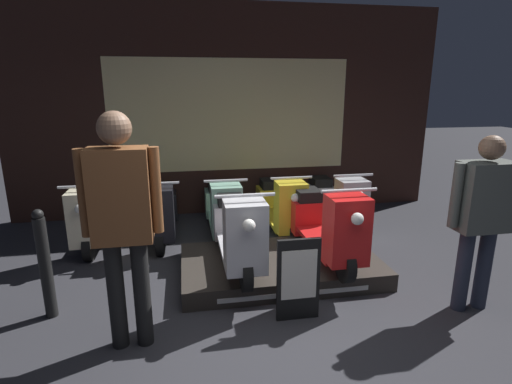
{
  "coord_description": "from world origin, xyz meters",
  "views": [
    {
      "loc": [
        -0.74,
        -2.67,
        2.0
      ],
      "look_at": [
        0.09,
        1.9,
        0.76
      ],
      "focal_mm": 28.0,
      "sensor_mm": 36.0,
      "label": 1
    }
  ],
  "objects_px": {
    "scooter_backrow_1": "(161,212)",
    "scooter_backrow_4": "(334,202)",
    "scooter_display_right": "(324,224)",
    "price_sign_board": "(298,279)",
    "person_right_browsing": "(482,210)",
    "person_left_browsing": "(122,214)",
    "scooter_backrow_3": "(280,205)",
    "scooter_backrow_0": "(97,215)",
    "scooter_display_left": "(237,230)",
    "street_bollard": "(45,265)",
    "scooter_backrow_2": "(222,208)"
  },
  "relations": [
    {
      "from": "scooter_display_right",
      "to": "price_sign_board",
      "type": "height_order",
      "value": "scooter_display_right"
    },
    {
      "from": "scooter_backrow_0",
      "to": "street_bollard",
      "type": "height_order",
      "value": "street_bollard"
    },
    {
      "from": "street_bollard",
      "to": "price_sign_board",
      "type": "bearing_deg",
      "value": -11.51
    },
    {
      "from": "street_bollard",
      "to": "scooter_display_right",
      "type": "bearing_deg",
      "value": 8.54
    },
    {
      "from": "person_left_browsing",
      "to": "scooter_backrow_1",
      "type": "bearing_deg",
      "value": 86.77
    },
    {
      "from": "scooter_display_left",
      "to": "price_sign_board",
      "type": "xyz_separation_m",
      "value": [
        0.42,
        -0.84,
        -0.17
      ]
    },
    {
      "from": "scooter_display_left",
      "to": "scooter_backrow_1",
      "type": "xyz_separation_m",
      "value": [
        -0.84,
        1.38,
        -0.19
      ]
    },
    {
      "from": "scooter_backrow_2",
      "to": "person_left_browsing",
      "type": "relative_size",
      "value": 0.91
    },
    {
      "from": "scooter_backrow_3",
      "to": "street_bollard",
      "type": "distance_m",
      "value": 3.1
    },
    {
      "from": "scooter_backrow_1",
      "to": "scooter_backrow_4",
      "type": "relative_size",
      "value": 1.0
    },
    {
      "from": "scooter_display_left",
      "to": "scooter_backrow_3",
      "type": "xyz_separation_m",
      "value": [
        0.79,
        1.38,
        -0.19
      ]
    },
    {
      "from": "scooter_backrow_1",
      "to": "scooter_display_left",
      "type": "bearing_deg",
      "value": -58.86
    },
    {
      "from": "street_bollard",
      "to": "scooter_backrow_4",
      "type": "bearing_deg",
      "value": 28.13
    },
    {
      "from": "scooter_backrow_1",
      "to": "person_right_browsing",
      "type": "bearing_deg",
      "value": -39.06
    },
    {
      "from": "scooter_display_left",
      "to": "scooter_backrow_2",
      "type": "xyz_separation_m",
      "value": [
        -0.02,
        1.38,
        -0.19
      ]
    },
    {
      "from": "scooter_backrow_0",
      "to": "street_bollard",
      "type": "bearing_deg",
      "value": -92.59
    },
    {
      "from": "person_right_browsing",
      "to": "person_left_browsing",
      "type": "bearing_deg",
      "value": -180.0
    },
    {
      "from": "scooter_backrow_4",
      "to": "scooter_display_left",
      "type": "bearing_deg",
      "value": -139.33
    },
    {
      "from": "person_left_browsing",
      "to": "scooter_backrow_0",
      "type": "bearing_deg",
      "value": 106.34
    },
    {
      "from": "scooter_backrow_0",
      "to": "scooter_backrow_1",
      "type": "xyz_separation_m",
      "value": [
        0.82,
        0.0,
        0.0
      ]
    },
    {
      "from": "scooter_backrow_1",
      "to": "scooter_backrow_0",
      "type": "bearing_deg",
      "value": 180.0
    },
    {
      "from": "street_bollard",
      "to": "scooter_backrow_2",
      "type": "bearing_deg",
      "value": 46.23
    },
    {
      "from": "scooter_backrow_0",
      "to": "person_right_browsing",
      "type": "xyz_separation_m",
      "value": [
        3.69,
        -2.33,
        0.59
      ]
    },
    {
      "from": "scooter_backrow_1",
      "to": "street_bollard",
      "type": "xyz_separation_m",
      "value": [
        -0.9,
        -1.79,
        0.14
      ]
    },
    {
      "from": "scooter_backrow_1",
      "to": "person_left_browsing",
      "type": "relative_size",
      "value": 0.91
    },
    {
      "from": "scooter_backrow_2",
      "to": "scooter_backrow_1",
      "type": "bearing_deg",
      "value": 180.0
    },
    {
      "from": "scooter_backrow_2",
      "to": "scooter_backrow_3",
      "type": "height_order",
      "value": "same"
    },
    {
      "from": "scooter_backrow_1",
      "to": "scooter_backrow_3",
      "type": "distance_m",
      "value": 1.63
    },
    {
      "from": "scooter_display_right",
      "to": "price_sign_board",
      "type": "bearing_deg",
      "value": -122.21
    },
    {
      "from": "scooter_backrow_4",
      "to": "person_left_browsing",
      "type": "relative_size",
      "value": 0.91
    },
    {
      "from": "scooter_display_left",
      "to": "price_sign_board",
      "type": "bearing_deg",
      "value": -63.34
    },
    {
      "from": "scooter_backrow_4",
      "to": "street_bollard",
      "type": "relative_size",
      "value": 1.68
    },
    {
      "from": "scooter_backrow_1",
      "to": "person_right_browsing",
      "type": "distance_m",
      "value": 3.75
    },
    {
      "from": "scooter_display_right",
      "to": "scooter_backrow_0",
      "type": "bearing_deg",
      "value": 152.02
    },
    {
      "from": "scooter_backrow_2",
      "to": "price_sign_board",
      "type": "height_order",
      "value": "scooter_backrow_2"
    },
    {
      "from": "scooter_backrow_3",
      "to": "person_right_browsing",
      "type": "bearing_deg",
      "value": -61.92
    },
    {
      "from": "scooter_display_right",
      "to": "scooter_backrow_1",
      "type": "xyz_separation_m",
      "value": [
        -1.79,
        1.38,
        -0.19
      ]
    },
    {
      "from": "scooter_display_left",
      "to": "scooter_display_right",
      "type": "distance_m",
      "value": 0.95
    },
    {
      "from": "scooter_backrow_0",
      "to": "person_left_browsing",
      "type": "relative_size",
      "value": 0.91
    },
    {
      "from": "price_sign_board",
      "to": "scooter_backrow_4",
      "type": "bearing_deg",
      "value": 61.91
    },
    {
      "from": "scooter_display_left",
      "to": "scooter_display_right",
      "type": "bearing_deg",
      "value": 0.0
    },
    {
      "from": "scooter_display_left",
      "to": "scooter_backrow_0",
      "type": "distance_m",
      "value": 2.16
    },
    {
      "from": "price_sign_board",
      "to": "person_left_browsing",
      "type": "bearing_deg",
      "value": -175.56
    },
    {
      "from": "scooter_display_left",
      "to": "scooter_backrow_1",
      "type": "distance_m",
      "value": 1.63
    },
    {
      "from": "scooter_backrow_1",
      "to": "scooter_backrow_2",
      "type": "height_order",
      "value": "same"
    },
    {
      "from": "scooter_backrow_4",
      "to": "person_left_browsing",
      "type": "xyz_separation_m",
      "value": [
        -2.58,
        -2.33,
        0.73
      ]
    },
    {
      "from": "scooter_backrow_0",
      "to": "scooter_display_right",
      "type": "bearing_deg",
      "value": -27.98
    },
    {
      "from": "scooter_display_right",
      "to": "scooter_backrow_4",
      "type": "relative_size",
      "value": 1.0
    },
    {
      "from": "scooter_backrow_1",
      "to": "person_right_browsing",
      "type": "relative_size",
      "value": 1.05
    },
    {
      "from": "scooter_backrow_1",
      "to": "scooter_display_right",
      "type": "bearing_deg",
      "value": -37.72
    }
  ]
}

